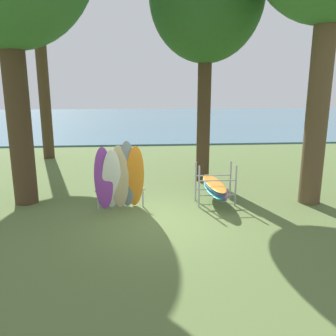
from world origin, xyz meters
TOP-DOWN VIEW (x-y plane):
  - ground_plane at (0.00, 0.00)m, footprint 80.00×80.00m
  - lake_water at (0.00, 30.11)m, footprint 80.00×36.00m
  - leaning_board_pile at (-1.02, 0.85)m, footprint 1.47×0.91m
  - board_storage_rack at (1.81, 1.30)m, footprint 1.15×2.12m

SIDE VIEW (x-z plane):
  - ground_plane at x=0.00m, z-range 0.00..0.00m
  - lake_water at x=0.00m, z-range 0.00..0.10m
  - board_storage_rack at x=1.81m, z-range -0.10..1.15m
  - leaning_board_pile at x=-1.02m, z-range -0.07..2.02m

